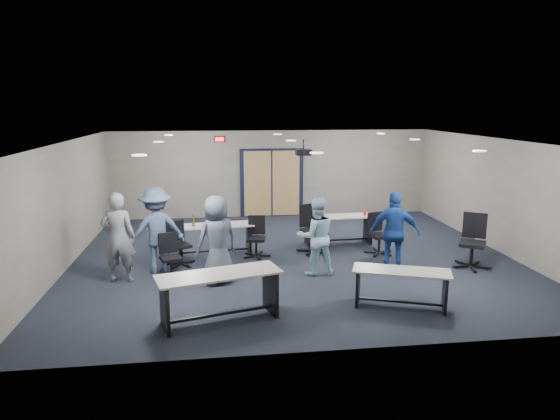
{
  "coord_description": "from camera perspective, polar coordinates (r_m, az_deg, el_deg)",
  "views": [
    {
      "loc": [
        -1.75,
        -10.99,
        3.5
      ],
      "look_at": [
        -0.36,
        -0.3,
        1.2
      ],
      "focal_mm": 32.0,
      "sensor_mm": 36.0,
      "label": 1
    }
  ],
  "objects": [
    {
      "name": "front_wall",
      "position": [
        7.06,
        7.33,
        -5.81
      ],
      "size": [
        10.0,
        0.04,
        2.7
      ],
      "primitive_type": "cube",
      "color": "slate",
      "rests_on": "floor"
    },
    {
      "name": "chair_back_a",
      "position": [
        11.2,
        -11.43,
        -3.83
      ],
      "size": [
        0.82,
        0.82,
        0.97
      ],
      "primitive_type": null,
      "rotation": [
        0.0,
        0.0,
        0.47
      ],
      "color": "black",
      "rests_on": "floor"
    },
    {
      "name": "ceiling_projector",
      "position": [
        11.72,
        2.7,
        6.65
      ],
      "size": [
        0.35,
        0.32,
        0.37
      ],
      "color": "black",
      "rests_on": "ceiling"
    },
    {
      "name": "left_wall",
      "position": [
        11.66,
        -23.46,
        0.39
      ],
      "size": [
        0.04,
        9.0,
        2.7
      ],
      "primitive_type": "cube",
      "color": "slate",
      "rests_on": "floor"
    },
    {
      "name": "person_back",
      "position": [
        10.74,
        -13.95,
        -2.27
      ],
      "size": [
        1.34,
        1.02,
        1.83
      ],
      "primitive_type": "imported",
      "rotation": [
        0.0,
        0.0,
        3.46
      ],
      "color": "#495B83",
      "rests_on": "floor"
    },
    {
      "name": "right_wall",
      "position": [
        13.08,
        23.79,
        1.53
      ],
      "size": [
        0.04,
        9.0,
        2.7
      ],
      "primitive_type": "cube",
      "color": "slate",
      "rests_on": "floor"
    },
    {
      "name": "table_back_right",
      "position": [
        12.76,
        6.72,
        -1.68
      ],
      "size": [
        1.82,
        0.7,
        0.84
      ],
      "rotation": [
        0.0,
        0.0,
        0.06
      ],
      "color": "#B9B6AF",
      "rests_on": "floor"
    },
    {
      "name": "chair_back_b",
      "position": [
        11.58,
        -2.74,
        -3.13
      ],
      "size": [
        0.69,
        0.69,
        0.95
      ],
      "primitive_type": null,
      "rotation": [
        0.0,
        0.0,
        -0.16
      ],
      "color": "black",
      "rests_on": "floor"
    },
    {
      "name": "ceiling_can_lights",
      "position": [
        11.41,
        1.43,
        7.84
      ],
      "size": [
        6.24,
        5.74,
        0.02
      ],
      "primitive_type": null,
      "color": "silver",
      "rests_on": "ceiling"
    },
    {
      "name": "ceiling",
      "position": [
        11.16,
        1.63,
        7.9
      ],
      "size": [
        10.0,
        9.0,
        0.04
      ],
      "primitive_type": "cube",
      "color": "silver",
      "rests_on": "back_wall"
    },
    {
      "name": "exit_sign",
      "position": [
        15.47,
        -6.91,
        8.04
      ],
      "size": [
        0.32,
        0.07,
        0.18
      ],
      "color": "black",
      "rests_on": "back_wall"
    },
    {
      "name": "chair_back_c",
      "position": [
        11.92,
        3.87,
        -2.2
      ],
      "size": [
        0.93,
        0.93,
        1.15
      ],
      "primitive_type": null,
      "rotation": [
        0.0,
        0.0,
        0.36
      ],
      "color": "black",
      "rests_on": "floor"
    },
    {
      "name": "person_lightblue",
      "position": [
        10.35,
        4.15,
        -3.03
      ],
      "size": [
        0.83,
        0.66,
        1.64
      ],
      "primitive_type": "imported",
      "rotation": [
        0.0,
        0.0,
        3.19
      ],
      "color": "#B2D7EC",
      "rests_on": "floor"
    },
    {
      "name": "chair_loose_left",
      "position": [
        10.45,
        -12.38,
        -5.2
      ],
      "size": [
        0.73,
        0.73,
        0.91
      ],
      "primitive_type": null,
      "rotation": [
        0.0,
        0.0,
        0.34
      ],
      "color": "black",
      "rests_on": "floor"
    },
    {
      "name": "double_door",
      "position": [
        15.75,
        -0.95,
        3.07
      ],
      "size": [
        2.0,
        0.07,
        2.2
      ],
      "color": "black",
      "rests_on": "back_wall"
    },
    {
      "name": "floor",
      "position": [
        11.67,
        1.56,
        -5.44
      ],
      "size": [
        10.0,
        10.0,
        0.0
      ],
      "primitive_type": "plane",
      "color": "#1B212C",
      "rests_on": "ground"
    },
    {
      "name": "table_back_left",
      "position": [
        11.84,
        -7.46,
        -2.74
      ],
      "size": [
        1.85,
        0.78,
        1.0
      ],
      "rotation": [
        0.0,
        0.0,
        0.1
      ],
      "color": "#B9B6AF",
      "rests_on": "floor"
    },
    {
      "name": "person_navy",
      "position": [
        10.7,
        12.95,
        -2.51
      ],
      "size": [
        1.1,
        0.71,
        1.74
      ],
      "primitive_type": "imported",
      "rotation": [
        0.0,
        0.0,
        2.83
      ],
      "color": "navy",
      "rests_on": "floor"
    },
    {
      "name": "chair_back_d",
      "position": [
        12.02,
        11.31,
        -2.71
      ],
      "size": [
        0.77,
        0.77,
        0.98
      ],
      "primitive_type": null,
      "rotation": [
        0.0,
        0.0,
        0.3
      ],
      "color": "black",
      "rests_on": "floor"
    },
    {
      "name": "person_gray",
      "position": [
        10.4,
        -18.0,
        -2.99
      ],
      "size": [
        0.68,
        0.46,
        1.82
      ],
      "primitive_type": "imported",
      "rotation": [
        0.0,
        0.0,
        3.1
      ],
      "color": "gray",
      "rests_on": "floor"
    },
    {
      "name": "back_wall",
      "position": [
        15.74,
        -0.97,
        4.17
      ],
      "size": [
        10.0,
        0.04,
        2.7
      ],
      "primitive_type": "cube",
      "color": "slate",
      "rests_on": "floor"
    },
    {
      "name": "chair_loose_right",
      "position": [
        11.55,
        21.16,
        -3.39
      ],
      "size": [
        1.03,
        1.03,
        1.18
      ],
      "primitive_type": null,
      "rotation": [
        0.0,
        0.0,
        -0.57
      ],
      "color": "black",
      "rests_on": "floor"
    },
    {
      "name": "person_plaid",
      "position": [
        9.9,
        -7.19,
        -3.39
      ],
      "size": [
        1.03,
        0.89,
        1.77
      ],
      "primitive_type": "imported",
      "rotation": [
        0.0,
        0.0,
        3.61
      ],
      "color": "#4C5869",
      "rests_on": "floor"
    },
    {
      "name": "table_front_right",
      "position": [
        9.04,
        13.67,
        -7.98
      ],
      "size": [
        1.76,
        1.11,
        0.68
      ],
      "rotation": [
        0.0,
        0.0,
        -0.36
      ],
      "color": "#B9B6AF",
      "rests_on": "floor"
    },
    {
      "name": "table_front_left",
      "position": [
        8.28,
        -6.94,
        -8.89
      ],
      "size": [
        2.12,
        1.19,
        0.82
      ],
      "rotation": [
        0.0,
        0.0,
        0.27
      ],
      "color": "#B9B6AF",
      "rests_on": "floor"
    }
  ]
}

